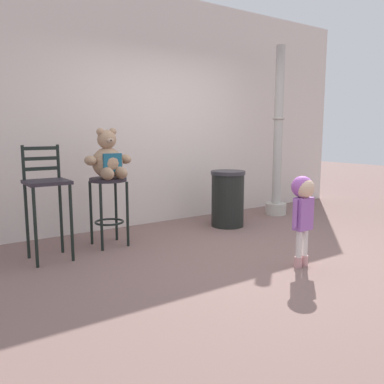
{
  "coord_description": "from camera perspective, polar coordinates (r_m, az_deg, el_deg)",
  "views": [
    {
      "loc": [
        -2.87,
        -3.03,
        1.31
      ],
      "look_at": [
        -0.47,
        0.44,
        0.67
      ],
      "focal_mm": 37.42,
      "sensor_mm": 36.0,
      "label": 1
    }
  ],
  "objects": [
    {
      "name": "ground_plane",
      "position": [
        4.38,
        8.46,
        -8.88
      ],
      "size": [
        24.0,
        24.0,
        0.0
      ],
      "primitive_type": "plane",
      "color": "#795C56"
    },
    {
      "name": "building_wall",
      "position": [
        5.89,
        -5.57,
        11.35
      ],
      "size": [
        7.32,
        0.3,
        3.19
      ],
      "primitive_type": "cube",
      "color": "beige",
      "rests_on": "ground_plane"
    },
    {
      "name": "bar_stool_with_teddy",
      "position": [
        4.67,
        -11.81,
        -0.69
      ],
      "size": [
        0.42,
        0.42,
        0.79
      ],
      "color": "#28222A",
      "rests_on": "ground_plane"
    },
    {
      "name": "teddy_bear",
      "position": [
        4.6,
        -11.84,
        4.49
      ],
      "size": [
        0.54,
        0.48,
        0.56
      ],
      "color": "#A17F62",
      "rests_on": "bar_stool_with_teddy"
    },
    {
      "name": "child_walking",
      "position": [
        3.98,
        15.54,
        -1.29
      ],
      "size": [
        0.28,
        0.23,
        0.89
      ],
      "rotation": [
        0.0,
        0.0,
        -1.74
      ],
      "color": "#C98F91",
      "rests_on": "ground_plane"
    },
    {
      "name": "trash_bin",
      "position": [
        5.57,
        5.1,
        -0.92
      ],
      "size": [
        0.48,
        0.48,
        0.77
      ],
      "color": "black",
      "rests_on": "ground_plane"
    },
    {
      "name": "lamppost",
      "position": [
        6.42,
        12.1,
        5.77
      ],
      "size": [
        0.33,
        0.33,
        2.6
      ],
      "color": "#B5B0A6",
      "rests_on": "ground_plane"
    },
    {
      "name": "bar_chair_empty",
      "position": [
        4.31,
        -20.02,
        0.16
      ],
      "size": [
        0.41,
        0.41,
        1.17
      ],
      "color": "#28222A",
      "rests_on": "ground_plane"
    }
  ]
}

